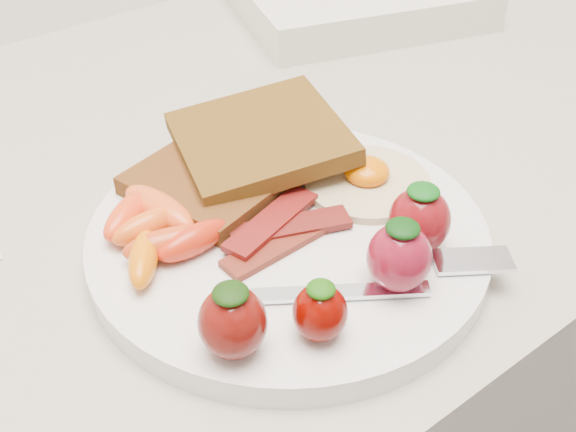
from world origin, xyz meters
TOP-DOWN VIEW (x-y plane):
  - plate at (0.01, 1.56)m, footprint 0.27×0.27m
  - toast_lower at (0.00, 1.63)m, footprint 0.12×0.12m
  - toast_upper at (0.05, 1.64)m, footprint 0.15×0.15m
  - fried_egg at (0.09, 1.57)m, footprint 0.10×0.10m
  - bacon_strips at (0.00, 1.56)m, footprint 0.10×0.06m
  - baby_carrots at (-0.06, 1.60)m, footprint 0.08×0.10m
  - strawberries at (0.00, 1.49)m, footprint 0.18×0.06m
  - fork at (0.03, 1.48)m, footprint 0.17×0.09m

SIDE VIEW (x-z plane):
  - plate at x=0.01m, z-range 0.90..0.92m
  - fork at x=0.03m, z-range 0.92..0.92m
  - bacon_strips at x=0.00m, z-range 0.92..0.93m
  - fried_egg at x=0.09m, z-range 0.91..0.93m
  - toast_lower at x=0.00m, z-range 0.92..0.93m
  - baby_carrots at x=-0.06m, z-range 0.92..0.94m
  - toast_upper at x=0.05m, z-range 0.93..0.95m
  - strawberries at x=0.00m, z-range 0.92..0.96m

